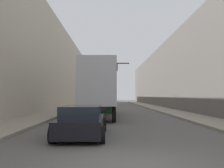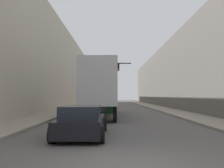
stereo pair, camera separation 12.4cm
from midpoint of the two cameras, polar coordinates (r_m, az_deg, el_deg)
The scene contains 8 objects.
ground_plane at distance 6.37m, azimuth 4.98°, elevation -18.69°, with size 200.00×200.00×0.00m, color #565451.
sidewalk_right at distance 36.73m, azimuth 10.18°, elevation -5.32°, with size 2.64×80.00×0.15m.
sidewalk_left at distance 36.55m, azimuth -8.91°, elevation -5.35°, with size 2.64×80.00×0.15m.
building_right at distance 37.83m, azimuth 16.57°, elevation 1.98°, with size 6.00×80.00×9.59m.
building_left at distance 37.65m, azimuth -15.37°, elevation 3.82°, with size 6.00×80.00×11.99m.
semi_truck at distance 21.11m, azimuth -2.56°, elevation -0.99°, with size 2.55×11.84×4.29m.
sedan_car at distance 10.99m, azimuth -6.75°, elevation -8.52°, with size 2.05×4.54×1.33m.
traffic_signal_gantry at distance 31.84m, azimuth -4.24°, elevation 2.14°, with size 6.63×0.35×6.22m.
Camera 2 is at (-0.48, -6.10, 1.75)m, focal length 40.00 mm.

